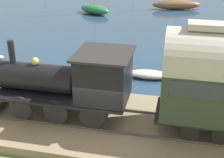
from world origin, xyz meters
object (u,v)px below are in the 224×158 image
at_px(sailboat_brown, 177,4).
at_px(sailboat_green, 95,9).
at_px(steam_locomotive, 74,79).
at_px(rowboat_off_pier, 149,74).

bearing_deg(sailboat_brown, sailboat_green, 104.35).
distance_m(steam_locomotive, rowboat_off_pier, 6.81).
distance_m(steam_locomotive, sailboat_brown, 26.66).
xyz_separation_m(sailboat_brown, rowboat_off_pier, (-20.46, 0.97, -0.34)).
xyz_separation_m(sailboat_brown, sailboat_green, (-4.40, 8.90, -0.04)).
relative_size(steam_locomotive, sailboat_brown, 0.84).
distance_m(steam_locomotive, sailboat_green, 22.62).
relative_size(sailboat_brown, sailboat_green, 0.99).
distance_m(sailboat_green, rowboat_off_pier, 17.92).
bearing_deg(sailboat_green, steam_locomotive, -140.47).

